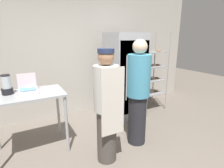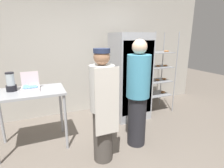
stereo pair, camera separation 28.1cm
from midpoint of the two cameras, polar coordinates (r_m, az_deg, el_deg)
The scene contains 9 objects.
ground_plane at distance 2.66m, azimuth 3.06°, elevation -25.50°, with size 14.00×14.00×0.00m, color #6B6056.
back_wall at distance 4.08m, azimuth -13.64°, elevation 10.48°, with size 6.40×0.12×2.86m, color #ADA89E.
refrigerator at distance 3.79m, azimuth 2.18°, elevation 2.54°, with size 0.74×0.73×1.82m.
baking_rack at distance 4.24m, azimuth 10.78°, elevation 3.67°, with size 0.64×0.50×1.84m.
prep_counter at distance 2.90m, azimuth -28.41°, elevation -5.16°, with size 1.03×0.65×0.94m.
donut_box at distance 2.87m, azimuth -28.31°, elevation -1.69°, with size 0.26×0.23×0.27m.
blender_pitcher at distance 2.94m, azimuth -33.58°, elevation -0.48°, with size 0.15×0.15×0.29m.
person_baker at distance 2.37m, azimuth -5.21°, elevation -7.28°, with size 0.34×0.36×1.59m.
person_customer at distance 2.78m, azimuth 5.67°, elevation -3.02°, with size 0.36×0.36×1.70m.
Camera 1 is at (-1.21, -1.64, 1.72)m, focal length 28.00 mm.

